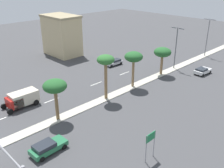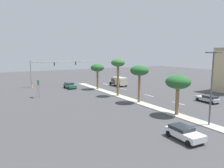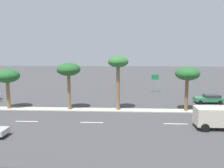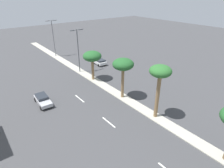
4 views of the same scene
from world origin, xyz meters
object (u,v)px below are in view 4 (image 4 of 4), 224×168
object	(u,v)px
street_lamp_outboard	(53,35)
palm_tree_rear	(160,74)
sedan_white_center	(99,61)
street_lamp_leading	(78,47)
palm_tree_center	(123,65)
sedan_silver_right	(43,100)
palm_tree_near	(92,57)

from	to	relation	value
street_lamp_outboard	palm_tree_rear	bearing A→B (deg)	-90.15
sedan_white_center	street_lamp_leading	bearing A→B (deg)	-167.42
street_lamp_leading	street_lamp_outboard	size ratio (longest dim) A/B	0.97
palm_tree_center	street_lamp_leading	world-z (taller)	street_lamp_leading
street_lamp_outboard	sedan_silver_right	distance (m)	24.90
street_lamp_leading	sedan_white_center	size ratio (longest dim) A/B	2.19
sedan_white_center	palm_tree_near	bearing A→B (deg)	-132.58
palm_tree_rear	street_lamp_leading	bearing A→B (deg)	90.64
street_lamp_outboard	sedan_silver_right	world-z (taller)	street_lamp_outboard
palm_tree_near	street_lamp_leading	xyz separation A→B (m)	(-0.14, 5.11, 0.71)
sedan_silver_right	street_lamp_outboard	bearing A→B (deg)	62.51
palm_tree_rear	palm_tree_center	xyz separation A→B (m)	(-0.13, 6.96, -0.84)
palm_tree_rear	sedan_silver_right	bearing A→B (deg)	130.45
palm_tree_rear	sedan_white_center	distance (m)	23.83
palm_tree_near	sedan_white_center	bearing A→B (deg)	47.42
street_lamp_outboard	palm_tree_near	bearing A→B (deg)	-90.56
palm_tree_center	street_lamp_outboard	bearing A→B (deg)	89.54
street_lamp_outboard	sedan_silver_right	size ratio (longest dim) A/B	2.16
palm_tree_rear	palm_tree_near	size ratio (longest dim) A/B	1.33
palm_tree_rear	sedan_white_center	xyz separation A→B (m)	(5.85, 22.36, -5.80)
palm_tree_near	street_lamp_leading	bearing A→B (deg)	91.62
palm_tree_center	sedan_white_center	distance (m)	17.25
palm_tree_near	sedan_silver_right	size ratio (longest dim) A/B	1.33
palm_tree_rear	sedan_white_center	world-z (taller)	palm_tree_rear
palm_tree_center	palm_tree_near	xyz separation A→B (m)	(0.04, 8.93, -0.95)
palm_tree_near	street_lamp_leading	size ratio (longest dim) A/B	0.63
palm_tree_rear	palm_tree_center	world-z (taller)	palm_tree_rear
sedan_white_center	sedan_silver_right	size ratio (longest dim) A/B	0.96
palm_tree_center	street_lamp_leading	distance (m)	14.04
street_lamp_outboard	sedan_white_center	xyz separation A→B (m)	(5.76, -12.40, -4.86)
street_lamp_leading	sedan_silver_right	bearing A→B (deg)	-144.19
palm_tree_rear	palm_tree_center	bearing A→B (deg)	91.07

